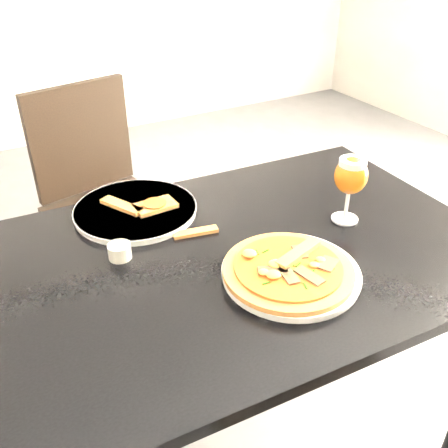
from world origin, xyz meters
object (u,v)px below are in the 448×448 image
dining_table (244,279)px  pizza (288,269)px  chair_far (104,197)px  beer_glass (351,176)px

dining_table → pizza: bearing=-77.6°
chair_far → pizza: bearing=-95.0°
chair_far → beer_glass: bearing=-77.6°
dining_table → beer_glass: (0.30, -0.01, 0.22)m
chair_far → beer_glass: 1.04m
pizza → beer_glass: beer_glass is taller
chair_far → pizza: size_ratio=3.18×
dining_table → pizza: size_ratio=4.32×
pizza → beer_glass: (0.28, 0.13, 0.10)m
chair_far → pizza: chair_far is taller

